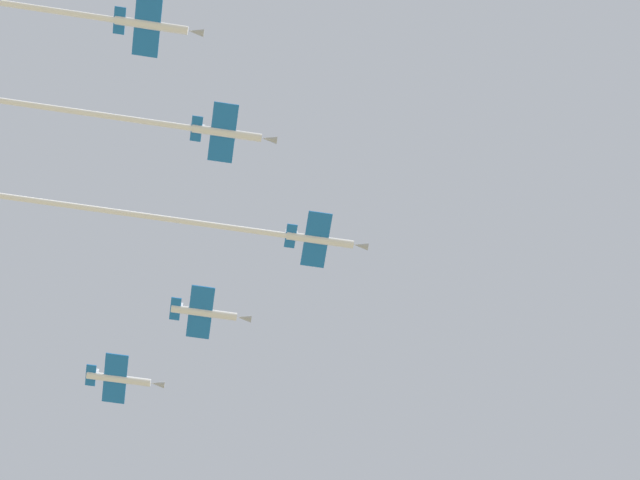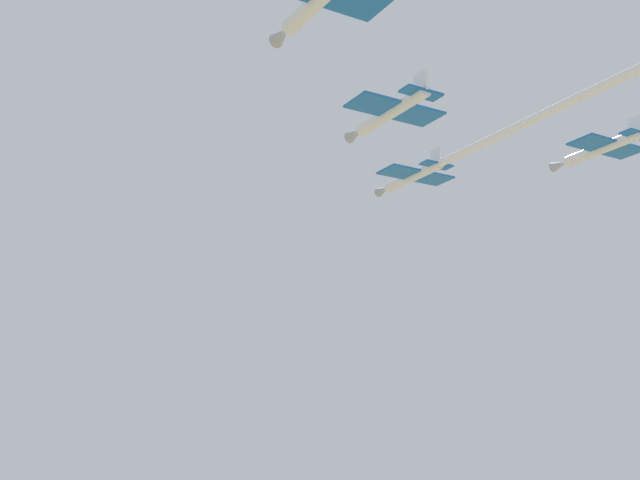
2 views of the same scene
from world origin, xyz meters
The scene contains 2 objects.
jet_lead centered at (13.60, -11.87, 161.97)m, with size 32.43×48.75×2.69m.
jet_port_inner centered at (1.75, -20.45, 160.92)m, with size 9.71×12.05×2.69m.
Camera 2 is at (-1.21, -85.61, 131.83)m, focal length 42.04 mm.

